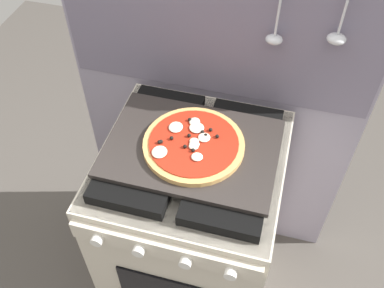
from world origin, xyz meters
TOP-DOWN VIEW (x-y plane):
  - ground_plane at (0.00, 0.00)m, footprint 4.00×4.00m
  - kitchen_backsplash at (0.00, 0.33)m, footprint 1.10×0.08m
  - stove at (-0.00, -0.00)m, footprint 0.60×0.64m
  - baking_tray at (0.00, 0.00)m, footprint 0.54×0.38m
  - pizza_left at (0.00, -0.00)m, footprint 0.32×0.32m

SIDE VIEW (x-z plane):
  - ground_plane at x=0.00m, z-range 0.00..0.00m
  - stove at x=0.00m, z-range 0.00..0.90m
  - kitchen_backsplash at x=0.00m, z-range 0.01..1.56m
  - baking_tray at x=0.00m, z-range 0.90..0.92m
  - pizza_left at x=0.00m, z-range 0.91..0.94m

